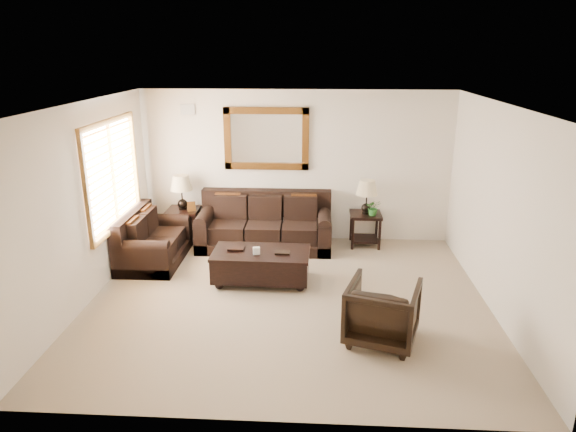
# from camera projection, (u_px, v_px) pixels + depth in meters

# --- Properties ---
(room) EXTENTS (5.51, 5.01, 2.71)m
(room) POSITION_uv_depth(u_px,v_px,m) (288.00, 208.00, 6.80)
(room) COLOR gray
(room) RESTS_ON ground
(window) EXTENTS (0.07, 1.96, 1.66)m
(window) POSITION_uv_depth(u_px,v_px,m) (113.00, 174.00, 7.74)
(window) COLOR white
(window) RESTS_ON room
(mirror) EXTENTS (1.50, 0.06, 1.10)m
(mirror) POSITION_uv_depth(u_px,v_px,m) (266.00, 139.00, 9.02)
(mirror) COLOR #502710
(mirror) RESTS_ON room
(air_vent) EXTENTS (0.25, 0.02, 0.18)m
(air_vent) POSITION_uv_depth(u_px,v_px,m) (188.00, 109.00, 8.95)
(air_vent) COLOR #999999
(air_vent) RESTS_ON room
(sofa) EXTENTS (2.32, 1.00, 0.95)m
(sofa) POSITION_uv_depth(u_px,v_px,m) (265.00, 227.00, 9.08)
(sofa) COLOR black
(sofa) RESTS_ON room
(loveseat) EXTENTS (0.90, 1.52, 0.85)m
(loveseat) POSITION_uv_depth(u_px,v_px,m) (151.00, 243.00, 8.44)
(loveseat) COLOR black
(loveseat) RESTS_ON room
(end_table_left) EXTENTS (0.56, 0.56, 1.24)m
(end_table_left) POSITION_uv_depth(u_px,v_px,m) (182.00, 199.00, 9.14)
(end_table_left) COLOR black
(end_table_left) RESTS_ON room
(end_table_right) EXTENTS (0.54, 0.54, 1.20)m
(end_table_right) POSITION_uv_depth(u_px,v_px,m) (366.00, 203.00, 8.98)
(end_table_right) COLOR black
(end_table_right) RESTS_ON room
(coffee_table) EXTENTS (1.45, 0.80, 0.61)m
(coffee_table) POSITION_uv_depth(u_px,v_px,m) (261.00, 263.00, 7.68)
(coffee_table) COLOR black
(coffee_table) RESTS_ON room
(armchair) EXTENTS (0.99, 0.96, 0.83)m
(armchair) POSITION_uv_depth(u_px,v_px,m) (383.00, 309.00, 6.08)
(armchair) COLOR black
(armchair) RESTS_ON floor
(potted_plant) EXTENTS (0.26, 0.29, 0.22)m
(potted_plant) POSITION_uv_depth(u_px,v_px,m) (373.00, 209.00, 8.91)
(potted_plant) COLOR #255F20
(potted_plant) RESTS_ON end_table_right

